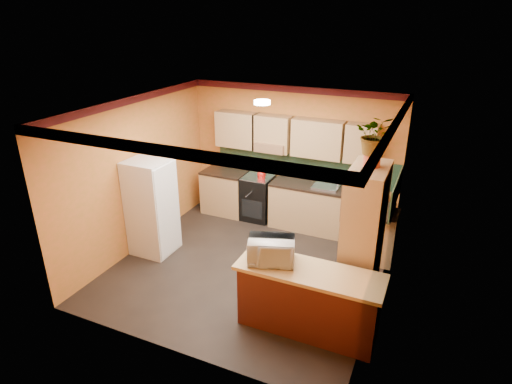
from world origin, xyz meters
TOP-DOWN VIEW (x-y plane):
  - room_shell at (0.02, 0.28)m, footprint 4.24×4.24m
  - base_cabinets_back at (0.02, 1.80)m, footprint 3.65×0.60m
  - countertop_back at (0.02, 1.80)m, footprint 3.65×0.62m
  - stove at (-0.60, 1.80)m, footprint 0.58×0.58m
  - kettle at (-0.50, 1.75)m, footprint 0.21×0.21m
  - sink at (0.80, 1.80)m, footprint 0.48×0.40m
  - base_cabinets_right at (1.80, 1.19)m, footprint 0.60×0.80m
  - countertop_right at (1.80, 1.19)m, footprint 0.62×0.80m
  - fridge at (-1.75, -0.14)m, footprint 0.68×0.66m
  - pantry at (1.85, -0.14)m, footprint 0.48×0.90m
  - fern_pot at (1.85, -0.09)m, footprint 0.22×0.22m
  - fern at (1.85, -0.09)m, footprint 0.53×0.48m
  - breakfast_bar at (1.37, -1.03)m, footprint 1.80×0.55m
  - bar_top at (1.37, -1.03)m, footprint 1.90×0.65m
  - microwave at (0.84, -1.03)m, footprint 0.70×0.58m

SIDE VIEW (x-z plane):
  - base_cabinets_back at x=0.02m, z-range 0.00..0.88m
  - base_cabinets_right at x=1.80m, z-range 0.00..0.88m
  - breakfast_bar at x=1.37m, z-range 0.00..0.88m
  - stove at x=-0.60m, z-range 0.00..0.91m
  - fridge at x=-1.75m, z-range 0.00..1.70m
  - countertop_back at x=0.02m, z-range 0.88..0.92m
  - countertop_right at x=1.80m, z-range 0.88..0.92m
  - bar_top at x=1.37m, z-range 0.88..0.93m
  - sink at x=0.80m, z-range 0.92..0.95m
  - kettle at x=-0.50m, z-range 0.91..1.09m
  - pantry at x=1.85m, z-range 0.00..2.10m
  - microwave at x=0.84m, z-range 0.93..1.26m
  - room_shell at x=0.02m, z-range 0.73..3.45m
  - fern_pot at x=1.85m, z-range 2.10..2.26m
  - fern at x=1.85m, z-range 2.26..2.78m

